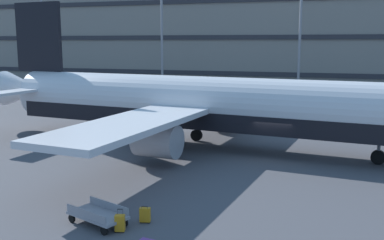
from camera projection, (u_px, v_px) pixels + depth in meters
The scene contains 8 objects.
ground_plane at pixel (273, 157), 30.33m from camera, with size 600.00×600.00×0.00m, color #4C4C51.
terminal_structure at pixel (315, 38), 74.73m from camera, with size 152.05×17.24×16.86m.
airliner at pixel (198, 105), 33.17m from camera, with size 37.98×30.69×10.96m.
light_mast_left at pixel (162, 3), 66.73m from camera, with size 1.80×0.50×23.28m.
light_mast_center_left at pixel (301, 3), 60.77m from camera, with size 1.80×0.50×22.38m.
suitcase_purple at pixel (145, 215), 19.31m from camera, with size 0.50×0.33×0.75m.
suitcase_teal at pixel (120, 223), 18.35m from camera, with size 0.45×0.37×0.95m.
baggage_cart at pixel (98, 215), 19.10m from camera, with size 3.33×2.13×0.82m.
Camera 1 is at (3.77, -29.73, 7.61)m, focal length 42.31 mm.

